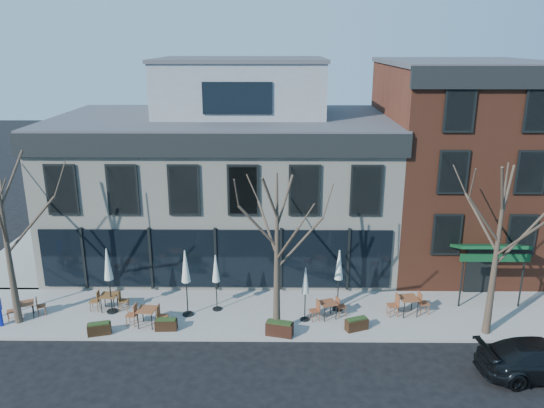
{
  "coord_description": "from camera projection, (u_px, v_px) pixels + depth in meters",
  "views": [
    {
      "loc": [
        2.99,
        -24.11,
        12.16
      ],
      "look_at": [
        2.75,
        2.0,
        4.08
      ],
      "focal_mm": 35.0,
      "sensor_mm": 36.0,
      "label": 1
    }
  ],
  "objects": [
    {
      "name": "umbrella_4",
      "position": [
        339.0,
        268.0,
        24.09
      ],
      "size": [
        0.48,
        0.48,
        2.98
      ],
      "color": "black",
      "rests_on": "sidewalk_front"
    },
    {
      "name": "tree_mid",
      "position": [
        277.0,
        253.0,
        21.78
      ],
      "size": [
        3.5,
        3.55,
        7.04
      ],
      "color": "#382B21",
      "rests_on": "sidewalk_front"
    },
    {
      "name": "cafe_set_0",
      "position": [
        26.0,
        308.0,
        23.9
      ],
      "size": [
        1.68,
        1.04,
        0.87
      ],
      "color": "brown",
      "rests_on": "sidewalk_front"
    },
    {
      "name": "planter_2",
      "position": [
        280.0,
        328.0,
        22.48
      ],
      "size": [
        1.22,
        0.72,
        0.64
      ],
      "color": "black",
      "rests_on": "sidewalk_front"
    },
    {
      "name": "tree_corner",
      "position": [
        6.0,
        236.0,
        22.41
      ],
      "size": [
        3.93,
        3.98,
        7.92
      ],
      "color": "#382B21",
      "rests_on": "sidewalk_front"
    },
    {
      "name": "umbrella_3",
      "position": [
        305.0,
        283.0,
        23.26
      ],
      "size": [
        0.41,
        0.41,
        2.55
      ],
      "color": "black",
      "rests_on": "sidewalk_front"
    },
    {
      "name": "cafe_set_5",
      "position": [
        408.0,
        304.0,
        24.12
      ],
      "size": [
        2.02,
        0.91,
        1.04
      ],
      "color": "brown",
      "rests_on": "sidewalk_front"
    },
    {
      "name": "sidewalk_side",
      "position": [
        45.0,
        246.0,
        32.46
      ],
      "size": [
        4.5,
        12.0,
        0.15
      ],
      "primitive_type": "cube",
      "color": "gray",
      "rests_on": "ground"
    },
    {
      "name": "cafe_set_4",
      "position": [
        328.0,
        308.0,
        23.85
      ],
      "size": [
        1.81,
        0.99,
        0.93
      ],
      "color": "brown",
      "rests_on": "sidewalk_front"
    },
    {
      "name": "planter_1",
      "position": [
        166.0,
        324.0,
        22.91
      ],
      "size": [
        0.96,
        0.41,
        0.53
      ],
      "color": "black",
      "rests_on": "sidewalk_front"
    },
    {
      "name": "corner_building",
      "position": [
        226.0,
        177.0,
        30.1
      ],
      "size": [
        18.39,
        10.39,
        11.1
      ],
      "color": "beige",
      "rests_on": "ground"
    },
    {
      "name": "parked_sedan",
      "position": [
        542.0,
        359.0,
        19.91
      ],
      "size": [
        4.99,
        2.42,
        1.4
      ],
      "primitive_type": "imported",
      "rotation": [
        0.0,
        0.0,
        1.67
      ],
      "color": "black",
      "rests_on": "ground"
    },
    {
      "name": "planter_0",
      "position": [
        99.0,
        329.0,
        22.56
      ],
      "size": [
        1.03,
        0.62,
        0.54
      ],
      "color": "black",
      "rests_on": "sidewalk_front"
    },
    {
      "name": "red_brick_building",
      "position": [
        456.0,
        162.0,
        29.63
      ],
      "size": [
        8.2,
        11.78,
        11.18
      ],
      "color": "brown",
      "rests_on": "ground"
    },
    {
      "name": "ground",
      "position": [
        217.0,
        293.0,
        26.65
      ],
      "size": [
        120.0,
        120.0,
        0.0
      ],
      "primitive_type": "plane",
      "color": "black",
      "rests_on": "ground"
    },
    {
      "name": "umbrella_2",
      "position": [
        216.0,
        271.0,
        24.14
      ],
      "size": [
        0.44,
        0.44,
        2.74
      ],
      "color": "black",
      "rests_on": "sidewalk_front"
    },
    {
      "name": "umbrella_0",
      "position": [
        108.0,
        268.0,
        23.83
      ],
      "size": [
        0.5,
        0.5,
        3.15
      ],
      "color": "black",
      "rests_on": "sidewalk_front"
    },
    {
      "name": "planter_3",
      "position": [
        357.0,
        324.0,
        22.92
      ],
      "size": [
        1.06,
        0.72,
        0.55
      ],
      "color": "black",
      "rests_on": "sidewalk_front"
    },
    {
      "name": "tree_right",
      "position": [
        497.0,
        249.0,
        21.63
      ],
      "size": [
        3.72,
        3.77,
        7.48
      ],
      "color": "#382B21",
      "rests_on": "sidewalk_front"
    },
    {
      "name": "umbrella_1",
      "position": [
        186.0,
        270.0,
        23.58
      ],
      "size": [
        0.51,
        0.51,
        3.16
      ],
      "color": "black",
      "rests_on": "sidewalk_front"
    },
    {
      "name": "cafe_set_2",
      "position": [
        147.0,
        315.0,
        23.16
      ],
      "size": [
        1.93,
        0.83,
        1.0
      ],
      "color": "brown",
      "rests_on": "sidewalk_front"
    },
    {
      "name": "cafe_set_1",
      "position": [
        109.0,
        300.0,
        24.53
      ],
      "size": [
        1.82,
        0.75,
        0.96
      ],
      "color": "brown",
      "rests_on": "sidewalk_front"
    },
    {
      "name": "sidewalk_front",
      "position": [
        282.0,
        313.0,
        24.55
      ],
      "size": [
        33.5,
        4.7,
        0.15
      ],
      "primitive_type": "cube",
      "color": "gray",
      "rests_on": "ground"
    }
  ]
}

